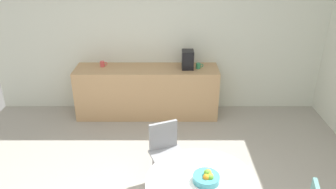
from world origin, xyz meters
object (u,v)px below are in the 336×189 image
mug_white (104,64)px  mug_green (200,66)px  coffee_maker (189,60)px  chair_gray (167,147)px  fruit_bowl (208,178)px

mug_white → mug_green: same height
mug_white → coffee_maker: 1.50m
mug_white → coffee_maker: bearing=-3.4°
mug_white → mug_green: size_ratio=1.00×
chair_gray → fruit_bowl: 1.03m
chair_gray → mug_green: bearing=73.1°
fruit_bowl → mug_white: (-1.54, 2.84, 0.17)m
fruit_bowl → mug_green: mug_green is taller
fruit_bowl → coffee_maker: 2.76m
fruit_bowl → coffee_maker: size_ratio=0.84×
fruit_bowl → mug_green: bearing=87.0°
chair_gray → coffee_maker: (0.37, 1.84, 0.54)m
mug_green → coffee_maker: (-0.19, 0.01, 0.11)m
fruit_bowl → mug_white: bearing=118.5°
mug_green → chair_gray: bearing=-106.9°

